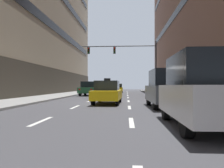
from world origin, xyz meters
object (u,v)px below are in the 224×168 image
Objects in this scene: taxi_driving_2 at (118,88)px; taxi_driving_1 at (108,92)px; car_parked_1 at (166,89)px; traffic_signal_0 at (130,57)px; car_parked_0 at (202,91)px; car_driving_0 at (89,89)px.

taxi_driving_1 is at bearing -89.37° from taxi_driving_2.
traffic_signal_0 reaches higher than car_parked_1.
taxi_driving_2 is 0.93× the size of car_parked_0.
car_parked_0 is at bearing -90.00° from car_parked_1.
car_parked_1 reaches higher than taxi_driving_1.
car_parked_1 reaches higher than taxi_driving_2.
car_driving_0 is 1.11× the size of taxi_driving_2.
car_driving_0 is at bearing 108.95° from car_parked_0.
car_parked_0 reaches higher than taxi_driving_2.
car_parked_0 is (3.56, -8.11, 0.32)m from taxi_driving_1.
car_parked_0 is 5.96m from car_parked_1.
car_parked_0 is at bearing -66.30° from taxi_driving_1.
traffic_signal_0 is (-1.84, 14.90, 3.82)m from car_parked_1.
car_parked_0 is (6.88, -20.04, 0.24)m from car_driving_0.
traffic_signal_0 is (1.72, 12.74, 4.12)m from taxi_driving_1.
taxi_driving_1 is 1.01× the size of taxi_driving_2.
car_parked_0 is at bearing -71.05° from car_driving_0.
car_driving_0 is 1.10× the size of taxi_driving_1.
car_driving_0 reaches higher than taxi_driving_2.
car_driving_0 is 1.03× the size of car_parked_1.
taxi_driving_2 is 0.44× the size of traffic_signal_0.
traffic_signal_0 is (1.98, -10.97, 4.13)m from taxi_driving_2.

